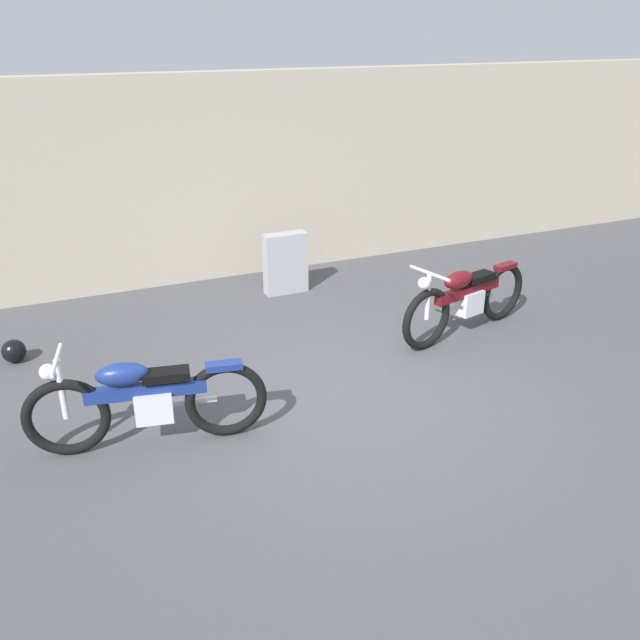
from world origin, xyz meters
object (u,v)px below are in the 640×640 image
helmet (14,351)px  motorcycle_maroon (466,299)px  stone_marker (286,263)px  motorcycle_blue (145,400)px

helmet → motorcycle_maroon: (4.86, -1.31, 0.31)m
stone_marker → motorcycle_maroon: (1.44, -2.07, 0.03)m
helmet → motorcycle_blue: motorcycle_blue is taller
stone_marker → motorcycle_maroon: 2.52m
stone_marker → helmet: (-3.41, -0.75, -0.28)m
motorcycle_maroon → motorcycle_blue: motorcycle_blue is taller
stone_marker → motorcycle_blue: size_ratio=0.41×
stone_marker → helmet: bearing=-167.6°
stone_marker → motorcycle_blue: bearing=-129.2°
motorcycle_blue → helmet: bearing=-53.2°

